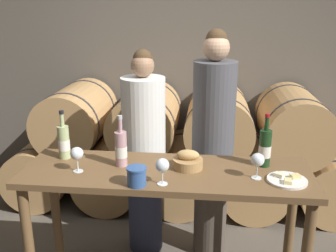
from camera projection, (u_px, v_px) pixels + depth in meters
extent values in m
cube|color=#60594F|center=(187.00, 36.00, 4.09)|extent=(10.00, 0.12, 3.20)
cylinder|color=tan|center=(48.00, 167.00, 4.08)|extent=(0.61, 0.91, 0.61)
cylinder|color=#2D2D33|center=(36.00, 179.00, 3.80)|extent=(0.62, 0.02, 0.62)
cylinder|color=#2D2D33|center=(58.00, 156.00, 4.35)|extent=(0.62, 0.02, 0.62)
cylinder|color=tan|center=(114.00, 169.00, 4.01)|extent=(0.61, 0.91, 0.61)
cylinder|color=#2D2D33|center=(106.00, 182.00, 3.73)|extent=(0.62, 0.02, 0.62)
cylinder|color=#2D2D33|center=(120.00, 158.00, 4.28)|extent=(0.62, 0.02, 0.62)
cylinder|color=tan|center=(181.00, 172.00, 3.94)|extent=(0.61, 0.91, 0.61)
cylinder|color=#2D2D33|center=(179.00, 185.00, 3.66)|extent=(0.62, 0.02, 0.62)
cylinder|color=#2D2D33|center=(183.00, 161.00, 4.21)|extent=(0.62, 0.02, 0.62)
cylinder|color=tan|center=(252.00, 175.00, 3.87)|extent=(0.61, 0.91, 0.61)
cylinder|color=#2D2D33|center=(255.00, 189.00, 3.59)|extent=(0.62, 0.02, 0.62)
cylinder|color=#2D2D33|center=(249.00, 164.00, 4.15)|extent=(0.62, 0.02, 0.62)
cylinder|color=tan|center=(325.00, 179.00, 3.80)|extent=(0.61, 0.91, 0.61)
cylinder|color=#2D2D33|center=(333.00, 193.00, 3.52)|extent=(0.62, 0.02, 0.62)
cylinder|color=#2D2D33|center=(317.00, 167.00, 4.08)|extent=(0.62, 0.02, 0.62)
cylinder|color=tan|center=(77.00, 117.00, 3.87)|extent=(0.61, 0.91, 0.61)
cylinder|color=#2D2D33|center=(66.00, 126.00, 3.60)|extent=(0.62, 0.02, 0.62)
cylinder|color=#2D2D33|center=(86.00, 109.00, 4.15)|extent=(0.62, 0.02, 0.62)
cylinder|color=tan|center=(146.00, 119.00, 3.80)|extent=(0.61, 0.91, 0.61)
cylinder|color=#2D2D33|center=(141.00, 128.00, 3.53)|extent=(0.62, 0.02, 0.62)
cylinder|color=#2D2D33|center=(151.00, 111.00, 4.08)|extent=(0.62, 0.02, 0.62)
cylinder|color=tan|center=(218.00, 121.00, 3.74)|extent=(0.61, 0.91, 0.61)
cylinder|color=#2D2D33|center=(219.00, 131.00, 3.46)|extent=(0.62, 0.02, 0.62)
cylinder|color=#2D2D33|center=(218.00, 113.00, 4.01)|extent=(0.62, 0.02, 0.62)
cylinder|color=tan|center=(293.00, 124.00, 3.67)|extent=(0.61, 0.91, 0.61)
cylinder|color=#2D2D33|center=(300.00, 134.00, 3.39)|extent=(0.62, 0.02, 0.62)
cylinder|color=#2D2D33|center=(287.00, 115.00, 3.94)|extent=(0.62, 0.02, 0.62)
cylinder|color=brown|center=(56.00, 216.00, 2.85)|extent=(0.06, 0.06, 0.92)
cylinder|color=brown|center=(290.00, 229.00, 2.69)|extent=(0.06, 0.06, 0.92)
cube|color=brown|center=(166.00, 173.00, 2.42)|extent=(1.78, 0.56, 0.04)
cylinder|color=#2D334C|center=(145.00, 203.00, 3.15)|extent=(0.27, 0.27, 0.79)
cylinder|color=silver|center=(144.00, 119.00, 2.94)|extent=(0.33, 0.33, 0.63)
sphere|color=#997051|center=(143.00, 66.00, 2.82)|extent=(0.17, 0.17, 0.17)
sphere|color=#47331E|center=(143.00, 59.00, 2.81)|extent=(0.14, 0.14, 0.14)
cylinder|color=#4C4238|center=(211.00, 203.00, 3.09)|extent=(0.26, 0.26, 0.86)
cylinder|color=#4C4C51|center=(214.00, 108.00, 2.86)|extent=(0.31, 0.31, 0.68)
sphere|color=tan|center=(216.00, 48.00, 2.72)|extent=(0.19, 0.19, 0.19)
sphere|color=#47331E|center=(217.00, 40.00, 2.72)|extent=(0.15, 0.15, 0.15)
cylinder|color=#193819|center=(265.00, 148.00, 2.44)|extent=(0.07, 0.07, 0.24)
cylinder|color=#193819|center=(267.00, 124.00, 2.39)|extent=(0.03, 0.03, 0.08)
cylinder|color=maroon|center=(268.00, 115.00, 2.38)|extent=(0.03, 0.03, 0.02)
cylinder|color=white|center=(265.00, 151.00, 2.45)|extent=(0.08, 0.08, 0.08)
cylinder|color=#ADBC7F|center=(64.00, 142.00, 2.57)|extent=(0.07, 0.07, 0.22)
cylinder|color=#ADBC7F|center=(62.00, 120.00, 2.52)|extent=(0.03, 0.03, 0.08)
cylinder|color=black|center=(61.00, 112.00, 2.51)|extent=(0.03, 0.03, 0.02)
cylinder|color=white|center=(64.00, 145.00, 2.57)|extent=(0.08, 0.08, 0.07)
cylinder|color=#BC8E93|center=(121.00, 149.00, 2.45)|extent=(0.07, 0.07, 0.22)
cylinder|color=#BC8E93|center=(120.00, 126.00, 2.40)|extent=(0.03, 0.03, 0.08)
cylinder|color=#B7B7BC|center=(120.00, 117.00, 2.38)|extent=(0.03, 0.03, 0.02)
cylinder|color=white|center=(121.00, 152.00, 2.45)|extent=(0.08, 0.08, 0.07)
cylinder|color=#335693|center=(137.00, 176.00, 2.20)|extent=(0.11, 0.11, 0.11)
cylinder|color=#335693|center=(136.00, 168.00, 2.18)|extent=(0.12, 0.12, 0.01)
cylinder|color=#A87F4C|center=(188.00, 163.00, 2.43)|extent=(0.19, 0.19, 0.06)
ellipsoid|color=tan|center=(188.00, 155.00, 2.42)|extent=(0.14, 0.08, 0.07)
cylinder|color=white|center=(287.00, 180.00, 2.26)|extent=(0.23, 0.23, 0.01)
cube|color=#E0CC7F|center=(295.00, 176.00, 2.27)|extent=(0.07, 0.06, 0.02)
cube|color=beige|center=(279.00, 175.00, 2.29)|extent=(0.07, 0.07, 0.02)
cube|color=beige|center=(288.00, 181.00, 2.21)|extent=(0.05, 0.06, 0.02)
cylinder|color=white|center=(78.00, 171.00, 2.39)|extent=(0.06, 0.06, 0.00)
cylinder|color=white|center=(78.00, 165.00, 2.38)|extent=(0.01, 0.01, 0.08)
sphere|color=white|center=(77.00, 153.00, 2.36)|extent=(0.08, 0.08, 0.08)
cylinder|color=white|center=(163.00, 184.00, 2.23)|extent=(0.06, 0.06, 0.00)
cylinder|color=white|center=(163.00, 177.00, 2.21)|extent=(0.01, 0.01, 0.08)
sphere|color=white|center=(163.00, 165.00, 2.19)|extent=(0.08, 0.08, 0.08)
cylinder|color=white|center=(256.00, 178.00, 2.30)|extent=(0.06, 0.06, 0.00)
cylinder|color=white|center=(257.00, 171.00, 2.29)|extent=(0.01, 0.01, 0.08)
sphere|color=white|center=(258.00, 160.00, 2.27)|extent=(0.08, 0.08, 0.08)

